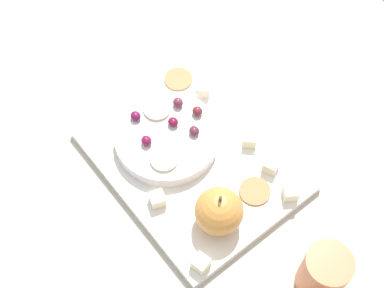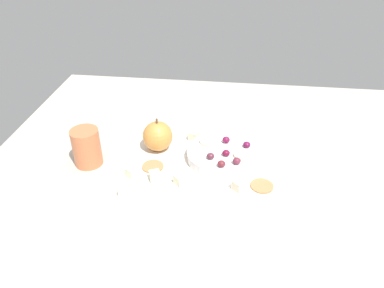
# 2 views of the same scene
# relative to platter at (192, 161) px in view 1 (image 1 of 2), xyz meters

# --- Properties ---
(table) EXTENTS (1.18, 1.07, 0.04)m
(table) POSITION_rel_platter_xyz_m (0.04, -0.02, -0.03)
(table) COLOR #B8B2A3
(table) RESTS_ON ground
(platter) EXTENTS (0.35, 0.27, 0.02)m
(platter) POSITION_rel_platter_xyz_m (0.00, 0.00, 0.00)
(platter) COLOR white
(platter) RESTS_ON table
(serving_dish) EXTENTS (0.18, 0.18, 0.02)m
(serving_dish) POSITION_rel_platter_xyz_m (0.05, 0.01, 0.02)
(serving_dish) COLOR white
(serving_dish) RESTS_ON platter
(apple_whole) EXTENTS (0.08, 0.08, 0.08)m
(apple_whole) POSITION_rel_platter_xyz_m (-0.12, 0.04, 0.05)
(apple_whole) COLOR #D88E40
(apple_whole) RESTS_ON platter
(apple_stem) EXTENTS (0.01, 0.01, 0.01)m
(apple_stem) POSITION_rel_platter_xyz_m (-0.12, 0.04, 0.09)
(apple_stem) COLOR brown
(apple_stem) RESTS_ON apple_whole
(cheese_cube_0) EXTENTS (0.03, 0.03, 0.02)m
(cheese_cube_0) POSITION_rel_platter_xyz_m (-0.15, 0.11, 0.02)
(cheese_cube_0) COLOR #EFE9BD
(cheese_cube_0) RESTS_ON platter
(cheese_cube_1) EXTENTS (0.03, 0.03, 0.02)m
(cheese_cube_1) POSITION_rel_platter_xyz_m (-0.04, -0.10, 0.02)
(cheese_cube_1) COLOR #F3ECC1
(cheese_cube_1) RESTS_ON platter
(cheese_cube_2) EXTENTS (0.03, 0.03, 0.02)m
(cheese_cube_2) POSITION_rel_platter_xyz_m (-0.15, -0.08, 0.02)
(cheese_cube_2) COLOR #ECF4CB
(cheese_cube_2) RESTS_ON platter
(cheese_cube_3) EXTENTS (0.03, 0.03, 0.02)m
(cheese_cube_3) POSITION_rel_platter_xyz_m (0.09, -0.10, 0.02)
(cheese_cube_3) COLOR #F0E3C0
(cheese_cube_3) RESTS_ON platter
(cheese_cube_4) EXTENTS (0.03, 0.03, 0.02)m
(cheese_cube_4) POSITION_rel_platter_xyz_m (-0.10, -0.09, 0.02)
(cheese_cube_4) COLOR #EEF2CD
(cheese_cube_4) RESTS_ON platter
(cheese_cube_5) EXTENTS (0.03, 0.03, 0.02)m
(cheese_cube_5) POSITION_rel_platter_xyz_m (-0.03, 0.09, 0.02)
(cheese_cube_5) COLOR #F2E6C1
(cheese_cube_5) RESTS_ON platter
(cracker_0) EXTENTS (0.05, 0.05, 0.00)m
(cracker_0) POSITION_rel_platter_xyz_m (-0.11, -0.04, 0.01)
(cracker_0) COLOR #B48051
(cracker_0) RESTS_ON platter
(cracker_1) EXTENTS (0.05, 0.05, 0.00)m
(cracker_1) POSITION_rel_platter_xyz_m (0.15, -0.08, 0.01)
(cracker_1) COLOR tan
(cracker_1) RESTS_ON platter
(grape_0) EXTENTS (0.02, 0.02, 0.02)m
(grape_0) POSITION_rel_platter_xyz_m (0.06, 0.05, 0.04)
(grape_0) COLOR maroon
(grape_0) RESTS_ON serving_dish
(grape_1) EXTENTS (0.02, 0.02, 0.02)m
(grape_1) POSITION_rel_platter_xyz_m (0.09, -0.04, 0.04)
(grape_1) COLOR brown
(grape_1) RESTS_ON serving_dish
(grape_2) EXTENTS (0.02, 0.02, 0.02)m
(grape_2) POSITION_rel_platter_xyz_m (0.11, 0.04, 0.04)
(grape_2) COLOR maroon
(grape_2) RESTS_ON serving_dish
(grape_3) EXTENTS (0.02, 0.02, 0.02)m
(grape_3) POSITION_rel_platter_xyz_m (0.06, -0.01, 0.04)
(grape_3) COLOR maroon
(grape_3) RESTS_ON serving_dish
(grape_4) EXTENTS (0.02, 0.02, 0.02)m
(grape_4) POSITION_rel_platter_xyz_m (0.02, -0.02, 0.04)
(grape_4) COLOR #5E2737
(grape_4) RESTS_ON serving_dish
(grape_5) EXTENTS (0.02, 0.02, 0.02)m
(grape_5) POSITION_rel_platter_xyz_m (0.05, -0.05, 0.04)
(grape_5) COLOR maroon
(grape_5) RESTS_ON serving_dish
(apple_slice_0) EXTENTS (0.05, 0.05, 0.01)m
(apple_slice_0) POSITION_rel_platter_xyz_m (0.01, 0.05, 0.04)
(apple_slice_0) COLOR beige
(apple_slice_0) RESTS_ON serving_dish
(apple_slice_1) EXTENTS (0.05, 0.05, 0.01)m
(apple_slice_1) POSITION_rel_platter_xyz_m (0.10, -0.00, 0.04)
(apple_slice_1) COLOR beige
(apple_slice_1) RESTS_ON serving_dish
(cup) EXTENTS (0.07, 0.09, 0.10)m
(cup) POSITION_rel_platter_xyz_m (-0.28, -0.02, 0.04)
(cup) COLOR #D47347
(cup) RESTS_ON table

